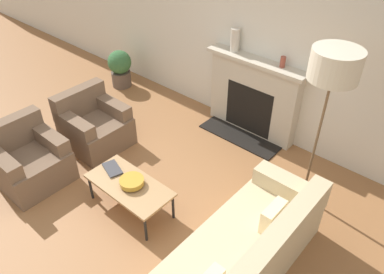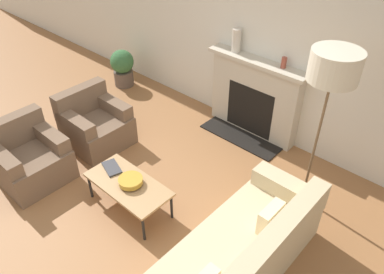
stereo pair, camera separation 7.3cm
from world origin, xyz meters
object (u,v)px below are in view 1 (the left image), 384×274
object	(u,v)px
book	(112,169)
floor_lamp	(334,73)
armchair_far	(94,126)
fireplace	(253,97)
couch	(235,262)
coffee_table	(129,186)
armchair_near	(29,160)
mantel_vase_left	(235,40)
bowl	(132,182)
potted_plant	(120,67)
mantel_vase_center_left	(283,62)

from	to	relation	value
book	floor_lamp	xyz separation A→B (m)	(1.83, 1.50, 1.33)
armchair_far	fireplace	bearing A→B (deg)	-40.24
couch	armchair_far	bearing A→B (deg)	-99.79
coffee_table	book	bearing A→B (deg)	173.74
fireplace	book	distance (m)	2.33
couch	armchair_near	distance (m)	2.92
armchair_far	floor_lamp	bearing A→B (deg)	-70.33
armchair_far	mantel_vase_left	distance (m)	2.37
fireplace	book	size ratio (longest dim) A/B	4.69
floor_lamp	mantel_vase_left	bearing A→B (deg)	155.62
bowl	mantel_vase_left	bearing A→B (deg)	97.12
floor_lamp	potted_plant	xyz separation A→B (m)	(-3.94, 0.39, -1.36)
coffee_table	mantel_vase_center_left	bearing A→B (deg)	77.08
couch	armchair_far	world-z (taller)	armchair_far
coffee_table	floor_lamp	distance (m)	2.54
fireplace	mantel_vase_center_left	distance (m)	0.79
potted_plant	couch	bearing A→B (deg)	-25.69
fireplace	mantel_vase_center_left	world-z (taller)	mantel_vase_center_left
mantel_vase_left	couch	bearing A→B (deg)	-52.62
floor_lamp	potted_plant	bearing A→B (deg)	174.30
fireplace	mantel_vase_left	world-z (taller)	mantel_vase_left
bowl	mantel_vase_left	world-z (taller)	mantel_vase_left
mantel_vase_left	potted_plant	distance (m)	2.45
potted_plant	coffee_table	bearing A→B (deg)	-38.09
fireplace	couch	xyz separation A→B (m)	(1.36, -2.29, -0.29)
armchair_far	mantel_vase_left	xyz separation A→B (m)	(1.12, 1.80, 1.05)
fireplace	armchair_near	world-z (taller)	fireplace
armchair_far	armchair_near	bearing A→B (deg)	-180.00
fireplace	armchair_far	world-z (taller)	fireplace
potted_plant	mantel_vase_left	bearing A→B (deg)	10.06
floor_lamp	mantel_vase_left	world-z (taller)	floor_lamp
armchair_far	mantel_vase_left	size ratio (longest dim) A/B	2.46
fireplace	potted_plant	size ratio (longest dim) A/B	2.25
book	mantel_vase_center_left	bearing A→B (deg)	86.82
bowl	armchair_far	bearing A→B (deg)	160.42
couch	armchair_near	size ratio (longest dim) A/B	2.76
book	floor_lamp	size ratio (longest dim) A/B	0.17
fireplace	book	world-z (taller)	fireplace
mantel_vase_left	book	bearing A→B (deg)	-92.34
armchair_far	book	size ratio (longest dim) A/B	2.50
coffee_table	bowl	xyz separation A→B (m)	(0.04, 0.02, 0.08)
floor_lamp	mantel_vase_left	size ratio (longest dim) A/B	5.90
armchair_far	mantel_vase_center_left	world-z (taller)	mantel_vase_center_left
couch	potted_plant	bearing A→B (deg)	-115.69
armchair_far	coffee_table	bearing A→B (deg)	-110.71
bowl	coffee_table	bearing A→B (deg)	-154.42
coffee_table	mantel_vase_left	world-z (taller)	mantel_vase_left
armchair_far	potted_plant	xyz separation A→B (m)	(-1.09, 1.41, 0.06)
book	mantel_vase_left	world-z (taller)	mantel_vase_left
bowl	mantel_vase_center_left	size ratio (longest dim) A/B	1.93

